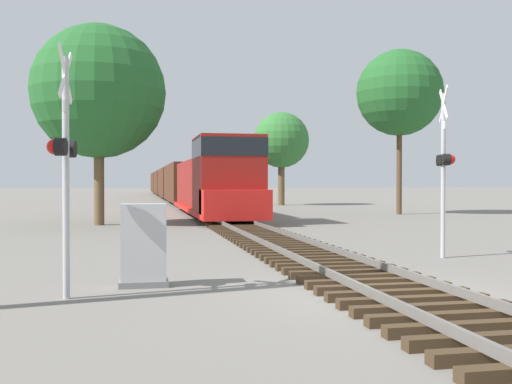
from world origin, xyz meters
The scene contains 9 objects.
ground_plane centered at (0.00, 0.00, 0.00)m, with size 400.00×400.00×0.00m, color slate.
rail_track_bed centered at (0.00, 0.00, 0.14)m, with size 2.60×160.00×0.31m.
freight_train centered at (0.00, 60.44, 1.90)m, with size 3.11×90.44×4.21m.
crossing_signal_near centered at (-5.62, 0.87, 2.46)m, with size 0.42×1.01×4.33m.
crossing_signal_far centered at (3.62, 4.69, 2.53)m, with size 0.55×1.01×4.53m.
relay_cabinet centered at (-4.28, 1.84, 0.79)m, with size 0.94×0.54×1.60m.
tree_far_right centered at (-6.08, 19.04, 6.23)m, with size 6.23×6.23×9.37m.
tree_mid_background centered at (11.81, 25.04, 7.58)m, with size 5.37×5.37×10.28m.
tree_deep_background centered at (8.12, 40.85, 5.65)m, with size 4.84×4.84×8.11m.
Camera 1 is at (-4.44, -9.87, 2.01)m, focal length 42.00 mm.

